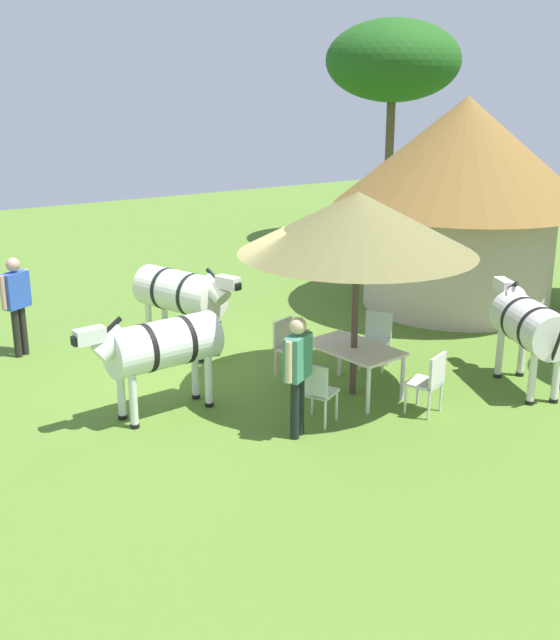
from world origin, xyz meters
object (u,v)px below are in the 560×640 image
(shade_umbrella, at_px, (358,223))
(patio_chair_west_end, at_px, (377,336))
(guest_beside_umbrella, at_px, (298,366))
(zebra_by_umbrella, at_px, (529,325))
(patio_chair_near_lawn, at_px, (288,343))
(zebra_nearest_camera, at_px, (183,293))
(patio_chair_near_hut, at_px, (316,389))
(patio_chair_east_end, at_px, (430,379))
(thatched_hut, at_px, (462,188))
(acacia_tree_right_background, at_px, (393,61))
(standing_watcher, at_px, (16,297))
(zebra_toward_hut, at_px, (160,346))
(patio_dining_table, at_px, (354,352))

(shade_umbrella, height_order, patio_chair_west_end, shade_umbrella)
(guest_beside_umbrella, height_order, zebra_by_umbrella, guest_beside_umbrella)
(patio_chair_near_lawn, xyz_separation_m, zebra_nearest_camera, (-1.83, -0.97, 0.53))
(patio_chair_near_hut, height_order, patio_chair_east_end, same)
(patio_chair_near_hut, distance_m, zebra_nearest_camera, 3.67)
(thatched_hut, relative_size, shade_umbrella, 1.50)
(patio_chair_east_end, bearing_deg, acacia_tree_right_background, 32.03)
(thatched_hut, bearing_deg, standing_watcher, -100.34)
(zebra_nearest_camera, xyz_separation_m, zebra_toward_hut, (2.19, -1.34, -0.04))
(shade_umbrella, bearing_deg, guest_beside_umbrella, -62.20)
(patio_chair_west_end, height_order, standing_watcher, standing_watcher)
(patio_chair_near_lawn, bearing_deg, zebra_nearest_camera, -81.72)
(patio_chair_near_hut, bearing_deg, zebra_nearest_camera, 155.19)
(guest_beside_umbrella, distance_m, acacia_tree_right_background, 13.25)
(zebra_toward_hut, bearing_deg, zebra_nearest_camera, -37.19)
(zebra_nearest_camera, bearing_deg, zebra_by_umbrella, 111.12)
(zebra_by_umbrella, bearing_deg, patio_chair_east_end, -159.95)
(patio_chair_near_hut, bearing_deg, zebra_by_umbrella, 50.86)
(standing_watcher, bearing_deg, patio_dining_table, 102.72)
(patio_chair_east_end, height_order, standing_watcher, standing_watcher)
(patio_chair_near_hut, distance_m, zebra_toward_hut, 2.23)
(thatched_hut, relative_size, zebra_nearest_camera, 2.35)
(guest_beside_umbrella, bearing_deg, zebra_by_umbrella, -36.97)
(patio_dining_table, relative_size, zebra_nearest_camera, 0.70)
(shade_umbrella, xyz_separation_m, guest_beside_umbrella, (0.79, -1.50, -1.60))
(zebra_toward_hut, relative_size, acacia_tree_right_background, 0.38)
(thatched_hut, distance_m, zebra_nearest_camera, 6.18)
(thatched_hut, xyz_separation_m, patio_chair_near_lawn, (1.55, -5.05, -1.88))
(standing_watcher, bearing_deg, zebra_toward_hut, 78.60)
(standing_watcher, xyz_separation_m, zebra_nearest_camera, (1.26, 2.45, 0.02))
(shade_umbrella, distance_m, zebra_toward_hut, 3.25)
(patio_chair_near_hut, height_order, patio_chair_west_end, same)
(patio_chair_near_hut, height_order, zebra_by_umbrella, zebra_by_umbrella)
(thatched_hut, bearing_deg, guest_beside_umbrella, -60.22)
(zebra_by_umbrella, xyz_separation_m, acacia_tree_right_background, (-9.51, 4.96, 3.87))
(patio_chair_west_end, bearing_deg, patio_chair_near_hut, 86.81)
(thatched_hut, bearing_deg, zebra_nearest_camera, -92.68)
(zebra_nearest_camera, bearing_deg, standing_watcher, -47.80)
(patio_chair_east_end, relative_size, zebra_toward_hut, 0.40)
(patio_dining_table, bearing_deg, patio_chair_west_end, 125.93)
(zebra_nearest_camera, relative_size, zebra_toward_hut, 0.97)
(zebra_by_umbrella, bearing_deg, patio_chair_near_hut, -168.30)
(patio_chair_near_lawn, bearing_deg, zebra_toward_hut, -10.65)
(shade_umbrella, relative_size, zebra_by_umbrella, 1.72)
(thatched_hut, distance_m, acacia_tree_right_background, 6.68)
(patio_chair_near_hut, relative_size, acacia_tree_right_background, 0.15)
(thatched_hut, distance_m, patio_dining_table, 5.65)
(patio_chair_west_end, relative_size, zebra_by_umbrella, 0.45)
(guest_beside_umbrella, bearing_deg, patio_chair_east_end, -41.47)
(patio_chair_west_end, distance_m, zebra_toward_hut, 3.77)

